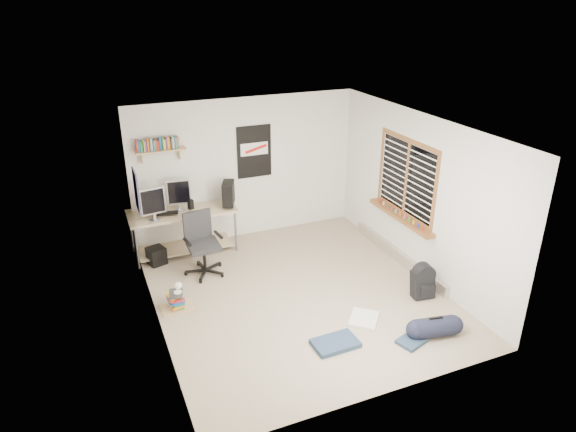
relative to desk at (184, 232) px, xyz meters
name	(u,v)px	position (x,y,z in m)	size (l,w,h in m)	color
floor	(298,294)	(1.23, -2.00, -0.37)	(4.00, 4.50, 0.01)	gray
ceiling	(299,127)	(1.23, -2.00, 2.14)	(4.00, 4.50, 0.01)	white
back_wall	(246,169)	(1.23, 0.25, 0.89)	(4.00, 0.01, 2.50)	silver
left_wall	(150,242)	(-0.78, -2.00, 0.89)	(0.01, 4.50, 2.50)	silver
right_wall	(419,196)	(3.23, -2.00, 0.89)	(0.01, 4.50, 2.50)	silver
desk	(184,232)	(0.00, 0.00, 0.00)	(1.75, 0.77, 0.80)	tan
monitor_left	(153,206)	(-0.48, -0.26, 0.65)	(0.39, 0.10, 0.43)	#96979B
monitor_right	(179,197)	(-0.03, 0.00, 0.64)	(0.38, 0.09, 0.42)	#A3A2A7
pc_tower	(228,193)	(0.78, -0.13, 0.63)	(0.18, 0.37, 0.39)	black
keyboard	(166,213)	(-0.27, -0.13, 0.44)	(0.37, 0.13, 0.02)	black
speaker_left	(149,207)	(-0.52, 0.00, 0.53)	(0.10, 0.10, 0.20)	black
speaker_right	(191,204)	(0.14, -0.09, 0.52)	(0.08, 0.08, 0.16)	black
office_chair	(204,245)	(0.13, -0.87, 0.12)	(0.65, 0.65, 1.00)	#252528
wall_shelf	(161,150)	(-0.22, 0.14, 1.42)	(0.80, 0.22, 0.24)	tan
poster_back_wall	(254,152)	(1.38, 0.23, 1.19)	(0.62, 0.03, 0.92)	black
poster_left_wall	(136,191)	(-0.76, -0.80, 1.14)	(0.02, 0.42, 0.60)	navy
window	(406,178)	(3.18, -1.70, 1.08)	(0.10, 1.50, 1.26)	brown
baseboard_heater	(398,256)	(3.18, -1.70, -0.28)	(0.08, 2.50, 0.18)	#B7B2A8
backpack	(422,284)	(2.88, -2.75, -0.16)	(0.31, 0.25, 0.42)	black
duffel_bag	(435,327)	(2.45, -3.60, -0.22)	(0.27, 0.27, 0.52)	black
tshirt	(364,319)	(1.80, -2.95, -0.34)	(0.43, 0.36, 0.04)	silver
jeans_a	(335,343)	(1.19, -3.28, -0.33)	(0.57, 0.36, 0.06)	#22354D
jeans_b	(412,341)	(2.10, -3.61, -0.34)	(0.36, 0.27, 0.04)	#21354D
book_stack	(177,299)	(-0.48, -1.67, -0.22)	(0.44, 0.36, 0.30)	brown
desk_lamp	(177,285)	(-0.46, -1.69, 0.02)	(0.11, 0.19, 0.19)	white
subwoofer	(156,256)	(-0.52, -0.26, -0.22)	(0.26, 0.26, 0.29)	black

